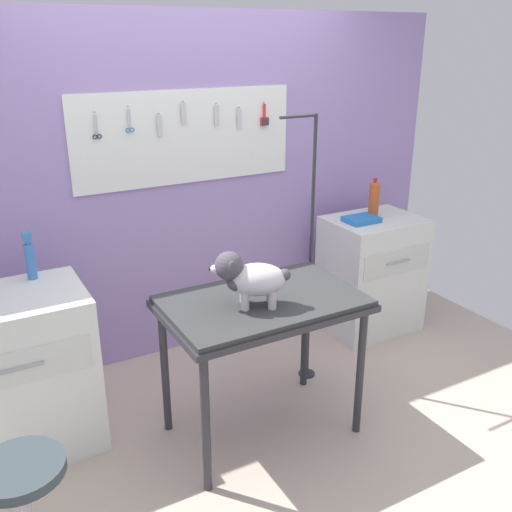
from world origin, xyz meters
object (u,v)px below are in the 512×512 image
(dog, at_px, (249,277))
(cabinet_right, at_px, (371,274))
(grooming_table, at_px, (262,312))
(grooming_arm, at_px, (309,263))
(stool, at_px, (22,486))
(counter_left, at_px, (15,375))
(soda_bottle, at_px, (374,199))

(dog, bearing_deg, cabinet_right, 26.94)
(grooming_table, bearing_deg, dog, -157.41)
(grooming_arm, relative_size, stool, 2.96)
(counter_left, height_order, soda_bottle, soda_bottle)
(stool, height_order, soda_bottle, soda_bottle)
(dog, distance_m, stool, 1.35)
(grooming_table, distance_m, dog, 0.27)
(stool, bearing_deg, cabinet_right, 22.11)
(dog, height_order, counter_left, dog)
(stool, bearing_deg, dog, 15.79)
(counter_left, height_order, stool, counter_left)
(counter_left, relative_size, soda_bottle, 3.07)
(dog, bearing_deg, soda_bottle, 27.98)
(dog, distance_m, cabinet_right, 1.72)
(counter_left, bearing_deg, grooming_table, -23.28)
(grooming_table, bearing_deg, counter_left, 156.72)
(grooming_arm, height_order, dog, grooming_arm)
(grooming_table, height_order, stool, grooming_table)
(cabinet_right, height_order, stool, cabinet_right)
(grooming_table, xyz_separation_m, cabinet_right, (1.35, 0.70, -0.31))
(dog, bearing_deg, counter_left, 153.00)
(stool, distance_m, soda_bottle, 2.93)
(grooming_arm, height_order, stool, grooming_arm)
(grooming_table, relative_size, dog, 2.65)
(stool, bearing_deg, soda_bottle, 22.73)
(counter_left, bearing_deg, soda_bottle, 4.67)
(grooming_arm, bearing_deg, stool, -158.22)
(grooming_arm, height_order, cabinet_right, grooming_arm)
(grooming_table, height_order, cabinet_right, cabinet_right)
(grooming_table, relative_size, stool, 1.82)
(grooming_arm, bearing_deg, grooming_table, -146.72)
(dog, bearing_deg, grooming_arm, 31.70)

